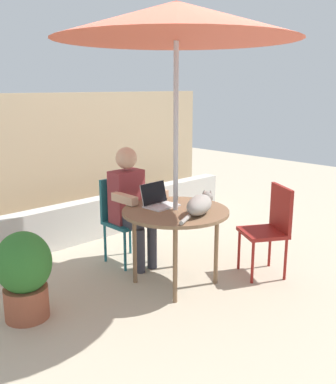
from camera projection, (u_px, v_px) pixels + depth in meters
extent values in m
plane|color=#BCAD93|center=(175.00, 283.00, 4.19)|extent=(14.00, 14.00, 0.00)
cube|color=tan|center=(49.00, 163.00, 5.60)|extent=(5.29, 0.08, 1.75)
cube|color=beige|center=(81.00, 221.00, 5.27)|extent=(4.76, 0.20, 0.49)
cylinder|color=brown|center=(176.00, 211.00, 4.02)|extent=(0.99, 0.99, 0.03)
cylinder|color=brown|center=(176.00, 235.00, 4.48)|extent=(0.04, 0.04, 0.70)
cylinder|color=brown|center=(135.00, 248.00, 4.12)|extent=(0.04, 0.04, 0.70)
cylinder|color=brown|center=(175.00, 265.00, 3.74)|extent=(0.04, 0.04, 0.70)
cylinder|color=brown|center=(216.00, 249.00, 4.10)|extent=(0.04, 0.04, 0.70)
cylinder|color=#B7B7BC|center=(176.00, 162.00, 3.92)|extent=(0.04, 0.04, 2.35)
cone|color=#BF4C38|center=(176.00, 21.00, 3.63)|extent=(2.09, 2.09, 0.31)
sphere|color=#B7B7BC|center=(176.00, 19.00, 3.63)|extent=(0.06, 0.06, 0.06)
cube|color=#1E606B|center=(127.00, 223.00, 4.60)|extent=(0.40, 0.40, 0.04)
cube|color=#1E606B|center=(116.00, 198.00, 4.66)|extent=(0.40, 0.04, 0.44)
cylinder|color=#1E606B|center=(130.00, 236.00, 4.88)|extent=(0.03, 0.03, 0.42)
cylinder|color=#1E606B|center=(105.00, 243.00, 4.65)|extent=(0.03, 0.03, 0.42)
cylinder|color=#1E606B|center=(125.00, 251.00, 4.42)|extent=(0.03, 0.03, 0.42)
cylinder|color=#1E606B|center=(150.00, 243.00, 4.64)|extent=(0.03, 0.03, 0.42)
cube|color=maroon|center=(263.00, 233.00, 4.28)|extent=(0.55, 0.55, 0.04)
cube|color=maroon|center=(281.00, 208.00, 4.27)|extent=(0.24, 0.36, 0.44)
cylinder|color=maroon|center=(285.00, 259.00, 4.21)|extent=(0.03, 0.03, 0.42)
cylinder|color=maroon|center=(270.00, 247.00, 4.53)|extent=(0.03, 0.03, 0.42)
cylinder|color=maroon|center=(239.00, 250.00, 4.46)|extent=(0.03, 0.03, 0.42)
cylinder|color=maroon|center=(253.00, 263.00, 4.14)|extent=(0.03, 0.03, 0.42)
cube|color=maroon|center=(127.00, 196.00, 4.53)|extent=(0.34, 0.20, 0.54)
sphere|color=#DBAD89|center=(126.00, 158.00, 4.43)|extent=(0.22, 0.22, 0.22)
cube|color=#383842|center=(130.00, 221.00, 4.42)|extent=(0.12, 0.30, 0.12)
cylinder|color=#383842|center=(140.00, 251.00, 4.38)|extent=(0.10, 0.10, 0.45)
cube|color=#383842|center=(142.00, 218.00, 4.53)|extent=(0.12, 0.30, 0.12)
cylinder|color=#383842|center=(152.00, 247.00, 4.49)|extent=(0.10, 0.10, 0.45)
cube|color=#DBAD89|center=(124.00, 199.00, 4.23)|extent=(0.08, 0.32, 0.08)
cube|color=#DBAD89|center=(155.00, 192.00, 4.50)|extent=(0.08, 0.32, 0.08)
cube|color=silver|center=(162.00, 206.00, 4.11)|extent=(0.31, 0.23, 0.02)
cube|color=black|center=(154.00, 193.00, 4.16)|extent=(0.30, 0.07, 0.20)
cube|color=silver|center=(153.00, 193.00, 4.17)|extent=(0.30, 0.07, 0.20)
ellipsoid|color=gray|center=(199.00, 205.00, 3.86)|extent=(0.44, 0.33, 0.17)
sphere|color=gray|center=(207.00, 197.00, 4.06)|extent=(0.11, 0.11, 0.11)
ellipsoid|color=white|center=(203.00, 206.00, 3.97)|extent=(0.16, 0.16, 0.09)
cylinder|color=gray|center=(185.00, 220.00, 3.64)|extent=(0.18, 0.11, 0.04)
cone|color=gray|center=(211.00, 192.00, 4.04)|extent=(0.04, 0.04, 0.03)
cone|color=gray|center=(204.00, 191.00, 4.06)|extent=(0.04, 0.04, 0.03)
cylinder|color=#9E5138|center=(27.00, 302.00, 3.54)|extent=(0.35, 0.35, 0.27)
ellipsoid|color=#2D6B28|center=(23.00, 262.00, 3.45)|extent=(0.45, 0.45, 0.50)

